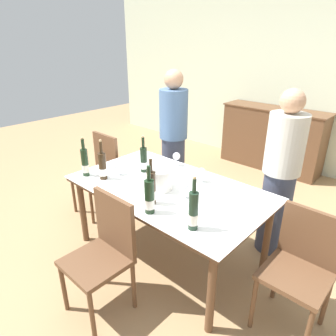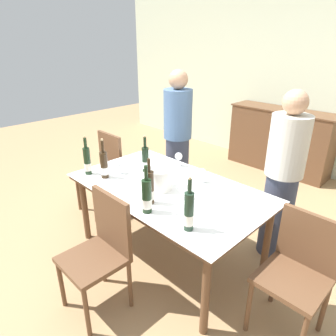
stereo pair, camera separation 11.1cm
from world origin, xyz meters
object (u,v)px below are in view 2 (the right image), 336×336
wine_bottle_1 (150,188)px  chair_left_end (104,167)px  wine_bottle_5 (104,165)px  wine_bottle_2 (87,161)px  sideboard_cabinet (280,140)px  wine_bottle_4 (147,197)px  person_guest_left (283,179)px  wine_glass_2 (179,157)px  wine_glass_3 (157,158)px  wine_glass_0 (119,165)px  chair_near_front (102,246)px  ice_bucket (160,178)px  wine_bottle_0 (145,160)px  wine_bottle_3 (189,212)px  wine_glass_1 (183,188)px  person_host (178,140)px  chair_right_end (299,267)px  dining_table (168,193)px  wine_glass_4 (202,173)px

wine_bottle_1 → chair_left_end: size_ratio=0.41×
chair_left_end → wine_bottle_5: bearing=-30.9°
wine_bottle_2 → sideboard_cabinet: bearing=81.3°
wine_bottle_4 → person_guest_left: bearing=67.0°
wine_bottle_5 → wine_glass_2: (0.29, 0.69, -0.02)m
wine_bottle_2 → wine_glass_3: wine_bottle_2 is taller
wine_glass_0 → chair_near_front: bearing=-46.0°
ice_bucket → wine_bottle_0: 0.41m
wine_bottle_3 → wine_glass_1: size_ratio=2.80×
wine_bottle_0 → chair_near_front: size_ratio=0.40×
wine_bottle_5 → wine_glass_0: bearing=80.3°
wine_bottle_5 → wine_glass_3: size_ratio=2.49×
sideboard_cabinet → wine_bottle_4: bearing=-81.7°
wine_glass_1 → person_guest_left: person_guest_left is taller
wine_glass_0 → ice_bucket: bearing=7.0°
ice_bucket → wine_bottle_4: (0.21, -0.33, 0.03)m
sideboard_cabinet → wine_glass_0: 2.88m
wine_bottle_0 → person_guest_left: 1.28m
ice_bucket → wine_bottle_1: wine_bottle_1 is taller
wine_bottle_0 → wine_bottle_4: size_ratio=0.97×
wine_glass_3 → person_host: bearing=116.2°
wine_bottle_5 → chair_left_end: (-0.62, 0.37, -0.32)m
wine_glass_3 → person_guest_left: bearing=27.6°
wine_bottle_0 → wine_bottle_1: bearing=-37.7°
wine_glass_1 → ice_bucket: bearing=-176.4°
chair_right_end → person_host: bearing=158.1°
dining_table → wine_glass_4: 0.35m
wine_bottle_5 → chair_left_end: 0.78m
sideboard_cabinet → wine_glass_4: 2.50m
chair_near_front → wine_bottle_0: bearing=118.6°
wine_glass_0 → wine_glass_1: bearing=5.9°
ice_bucket → person_guest_left: size_ratio=0.14×
wine_bottle_0 → sideboard_cabinet: bearing=87.2°
chair_right_end → wine_bottle_3: bearing=-145.1°
wine_glass_3 → wine_glass_0: bearing=-114.3°
chair_right_end → chair_left_end: bearing=179.9°
wine_bottle_1 → chair_near_front: 0.55m
wine_glass_2 → person_host: bearing=134.9°
sideboard_cabinet → wine_bottle_2: (-0.47, -3.07, 0.38)m
person_guest_left → wine_glass_3: bearing=-152.4°
wine_bottle_2 → wine_glass_2: wine_bottle_2 is taller
wine_bottle_2 → wine_bottle_0: bearing=52.2°
wine_bottle_2 → chair_right_end: wine_bottle_2 is taller
wine_bottle_1 → wine_bottle_4: same height
ice_bucket → chair_left_end: chair_left_end is taller
dining_table → wine_bottle_3: size_ratio=4.44×
wine_bottle_0 → ice_bucket: bearing=-22.9°
wine_glass_2 → wine_glass_3: wine_glass_3 is taller
wine_bottle_5 → wine_glass_4: wine_bottle_5 is taller
person_guest_left → wine_bottle_1: bearing=-118.6°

